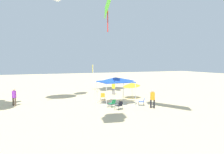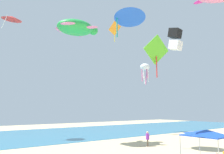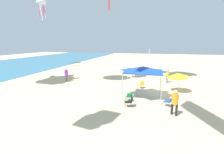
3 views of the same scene
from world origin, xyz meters
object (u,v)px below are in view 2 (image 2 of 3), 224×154
object	(u,v)px
canopy_tent	(207,133)
kite_turtle_green	(76,28)
kite_box_black	(175,39)
kite_delta_red	(12,18)
kite_octopus_white	(145,68)
kite_delta_blue	(130,15)
kite_diamond_orange	(115,29)
person_kite_handler	(148,138)
kite_diamond_lime	(156,51)

from	to	relation	value
canopy_tent	kite_turtle_green	size ratio (longest dim) A/B	0.52
kite_box_black	kite_delta_red	bearing A→B (deg)	111.40
canopy_tent	kite_octopus_white	world-z (taller)	kite_octopus_white
canopy_tent	kite_delta_blue	xyz separation A→B (m)	(0.41, 9.91, 13.68)
kite_box_black	kite_delta_blue	bearing A→B (deg)	118.01
kite_delta_blue	canopy_tent	bearing A→B (deg)	-51.90
kite_delta_blue	kite_diamond_orange	bearing A→B (deg)	99.67
canopy_tent	kite_delta_blue	bearing A→B (deg)	87.61
kite_delta_red	kite_diamond_orange	distance (m)	18.25
kite_octopus_white	kite_delta_blue	world-z (taller)	kite_delta_blue
kite_delta_red	kite_turtle_green	distance (m)	12.40
person_kite_handler	kite_delta_red	size ratio (longest dim) A/B	0.44
kite_delta_blue	kite_delta_red	bearing A→B (deg)	159.55
canopy_tent	kite_diamond_orange	xyz separation A→B (m)	(8.18, 22.92, 17.29)
kite_diamond_lime	kite_octopus_white	bearing A→B (deg)	-110.14
canopy_tent	kite_box_black	distance (m)	12.15
kite_delta_red	kite_box_black	bearing A→B (deg)	-83.93
person_kite_handler	kite_diamond_orange	xyz separation A→B (m)	(4.76, 12.78, 18.87)
kite_delta_red	kite_turtle_green	xyz separation A→B (m)	(6.40, -10.12, -3.20)
kite_delta_red	kite_turtle_green	size ratio (longest dim) A/B	0.65
canopy_tent	kite_diamond_orange	bearing A→B (deg)	70.36
person_kite_handler	kite_diamond_lime	bearing A→B (deg)	-170.84
person_kite_handler	kite_octopus_white	world-z (taller)	kite_octopus_white
kite_delta_blue	kite_diamond_lime	bearing A→B (deg)	-76.09
kite_diamond_orange	kite_turtle_green	xyz separation A→B (m)	(-11.21, -5.41, -3.82)
kite_box_black	kite_delta_blue	xyz separation A→B (m)	(-3.30, 4.31, 3.56)
kite_turtle_green	canopy_tent	bearing A→B (deg)	-76.60
kite_box_black	kite_octopus_white	xyz separation A→B (m)	(12.53, 17.31, 0.37)
person_kite_handler	kite_diamond_lime	xyz separation A→B (m)	(-6.82, -7.86, 8.50)
kite_diamond_lime	kite_diamond_orange	distance (m)	25.84
kite_octopus_white	kite_diamond_orange	world-z (taller)	kite_diamond_orange
kite_turtle_green	kite_diamond_orange	bearing A→B (deg)	29.34
kite_delta_red	kite_octopus_white	bearing A→B (deg)	-35.18
kite_diamond_orange	kite_turtle_green	size ratio (longest dim) A/B	0.66
kite_diamond_orange	kite_turtle_green	distance (m)	13.02
kite_diamond_lime	kite_delta_blue	distance (m)	10.88
kite_octopus_white	kite_turtle_green	distance (m)	20.24
kite_delta_red	kite_octopus_white	world-z (taller)	kite_delta_red
kite_delta_red	kite_octopus_white	distance (m)	26.83
kite_delta_red	kite_diamond_lime	xyz separation A→B (m)	(6.04, -25.34, -9.75)
kite_delta_red	kite_turtle_green	bearing A→B (deg)	-82.43
kite_delta_red	kite_diamond_lime	world-z (taller)	kite_delta_red
kite_octopus_white	kite_turtle_green	bearing A→B (deg)	112.32
canopy_tent	kite_delta_blue	size ratio (longest dim) A/B	0.61
kite_diamond_lime	kite_delta_red	bearing A→B (deg)	-53.13
kite_box_black	kite_turtle_green	bearing A→B (deg)	110.09
person_kite_handler	kite_turtle_green	world-z (taller)	kite_turtle_green
kite_delta_red	kite_diamond_lime	size ratio (longest dim) A/B	1.14
kite_diamond_lime	kite_diamond_orange	bearing A→B (deg)	-95.83
kite_turtle_green	kite_delta_blue	bearing A→B (deg)	-62.05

